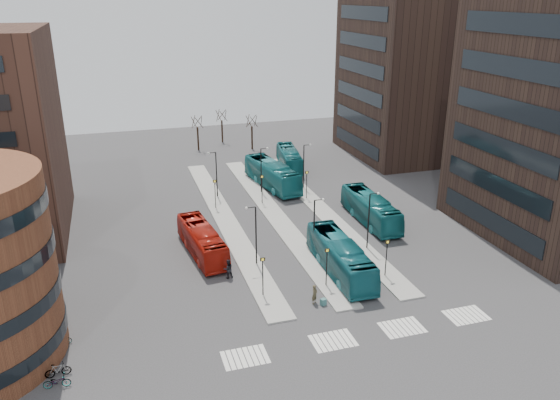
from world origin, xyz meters
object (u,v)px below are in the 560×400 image
object	(u,v)px
suitcase	(323,302)
commuter_b	(334,265)
bicycle_mid	(58,370)
bicycle_far	(62,339)
teal_bus_c	(370,209)
bicycle_near	(57,382)
commuter_a	(228,269)
commuter_c	(323,245)
teal_bus_d	(289,158)
teal_bus_b	(272,175)
traveller	(315,294)
teal_bus_a	(340,257)
red_bus	(202,241)

from	to	relation	value
suitcase	commuter_b	distance (m)	5.84
bicycle_mid	bicycle_far	bearing A→B (deg)	-5.45
teal_bus_c	bicycle_near	world-z (taller)	teal_bus_c
suitcase	teal_bus_c	world-z (taller)	teal_bus_c
teal_bus_c	bicycle_near	size ratio (longest dim) A/B	6.45
commuter_a	commuter_c	world-z (taller)	commuter_a
teal_bus_d	bicycle_near	distance (m)	52.90
teal_bus_b	traveller	xyz separation A→B (m)	(-5.16, -30.48, -0.89)
teal_bus_a	teal_bus_d	world-z (taller)	teal_bus_a
suitcase	bicycle_near	size ratio (longest dim) A/B	0.33
commuter_c	suitcase	bearing A→B (deg)	-15.86
teal_bus_c	bicycle_mid	distance (m)	38.12
teal_bus_a	bicycle_far	size ratio (longest dim) A/B	7.87
teal_bus_c	bicycle_mid	xyz separation A→B (m)	(-33.14, -18.80, -1.10)
commuter_b	teal_bus_a	bearing A→B (deg)	-84.90
teal_bus_d	traveller	world-z (taller)	teal_bus_d
traveller	bicycle_far	bearing A→B (deg)	140.31
suitcase	teal_bus_c	xyz separation A→B (m)	(11.96, 15.51, 1.34)
teal_bus_d	bicycle_far	world-z (taller)	teal_bus_d
suitcase	commuter_c	world-z (taller)	commuter_c
bicycle_near	commuter_a	bearing A→B (deg)	-46.44
suitcase	teal_bus_a	size ratio (longest dim) A/B	0.05
teal_bus_b	teal_bus_d	size ratio (longest dim) A/B	1.17
teal_bus_c	commuter_a	size ratio (longest dim) A/B	6.19
teal_bus_b	teal_bus_d	distance (m)	9.12
teal_bus_d	bicycle_near	xyz separation A→B (m)	(-30.70, -43.07, -1.04)
teal_bus_a	traveller	distance (m)	6.34
red_bus	bicycle_mid	xyz separation A→B (m)	(-12.90, -16.19, -0.98)
bicycle_far	commuter_b	bearing A→B (deg)	-64.75
teal_bus_a	teal_bus_d	bearing A→B (deg)	81.42
teal_bus_b	commuter_c	size ratio (longest dim) A/B	8.15
suitcase	bicycle_near	xyz separation A→B (m)	(-21.18, -4.48, 0.18)
commuter_a	commuter_c	size ratio (longest dim) A/B	1.22
red_bus	teal_bus_b	bearing A→B (deg)	48.15
commuter_a	traveller	bearing A→B (deg)	130.87
teal_bus_a	suitcase	bearing A→B (deg)	-124.65
red_bus	traveller	bearing A→B (deg)	-64.91
traveller	commuter_b	distance (m)	5.79
bicycle_mid	teal_bus_a	bearing A→B (deg)	-76.86
teal_bus_c	commuter_b	size ratio (longest dim) A/B	6.48
traveller	bicycle_mid	world-z (taller)	traveller
bicycle_near	bicycle_far	world-z (taller)	bicycle_near
teal_bus_a	commuter_a	xyz separation A→B (m)	(-10.47, 2.07, -0.73)
teal_bus_d	bicycle_far	xyz separation A→B (m)	(-30.70, -37.82, -1.12)
suitcase	traveller	distance (m)	0.98
teal_bus_c	commuter_b	xyz separation A→B (m)	(-8.94, -10.54, -0.73)
teal_bus_b	suitcase	bearing A→B (deg)	-107.48
teal_bus_b	teal_bus_d	bearing A→B (deg)	47.58
red_bus	bicycle_mid	size ratio (longest dim) A/B	6.15
teal_bus_c	traveller	bearing A→B (deg)	-128.76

